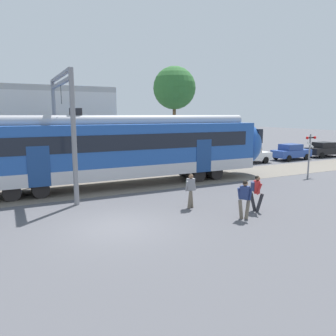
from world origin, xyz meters
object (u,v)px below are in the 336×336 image
object	(u,v)px
pedestrian_navy	(245,197)
crossing_signal	(310,148)
parked_car_black	(324,149)
parked_car_white	(249,155)
parked_car_blue	(291,152)
pedestrian_grey	(190,187)
pedestrian_red	(256,190)

from	to	relation	value
pedestrian_navy	crossing_signal	bearing A→B (deg)	28.63
parked_car_black	parked_car_white	bearing A→B (deg)	-179.72
parked_car_blue	pedestrian_grey	bearing A→B (deg)	-149.66
pedestrian_grey	pedestrian_red	world-z (taller)	same
pedestrian_grey	pedestrian_red	xyz separation A→B (m)	(2.38, -1.81, 0.00)
pedestrian_red	parked_car_white	distance (m)	15.39
pedestrian_grey	crossing_signal	xyz separation A→B (m)	(11.73, 3.31, 1.02)
parked_car_white	crossing_signal	size ratio (longest dim) A/B	1.33
pedestrian_navy	pedestrian_red	bearing A→B (deg)	28.20
parked_car_blue	parked_car_black	size ratio (longest dim) A/B	1.00
pedestrian_grey	parked_car_black	xyz separation A→B (m)	(22.07, 10.20, -0.21)
crossing_signal	pedestrian_red	bearing A→B (deg)	-151.31
pedestrian_navy	parked_car_blue	distance (m)	20.36
pedestrian_navy	parked_car_white	size ratio (longest dim) A/B	0.42
pedestrian_red	parked_car_white	bearing A→B (deg)	51.00
parked_car_white	pedestrian_red	bearing A→B (deg)	-129.00
pedestrian_grey	parked_car_blue	world-z (taller)	pedestrian_grey
pedestrian_grey	pedestrian_navy	bearing A→B (deg)	-63.92
parked_car_black	crossing_signal	bearing A→B (deg)	-146.31
pedestrian_navy	parked_car_black	size ratio (longest dim) A/B	0.41
parked_car_black	crossing_signal	world-z (taller)	crossing_signal
parked_car_black	pedestrian_red	bearing A→B (deg)	-148.62
parked_car_blue	parked_car_black	world-z (taller)	same
pedestrian_red	pedestrian_navy	bearing A→B (deg)	-151.80
parked_car_black	crossing_signal	xyz separation A→B (m)	(-10.34, -6.89, 1.23)
pedestrian_grey	parked_car_white	size ratio (longest dim) A/B	0.42
parked_car_white	parked_car_black	world-z (taller)	same
pedestrian_red	parked_car_white	xyz separation A→B (m)	(9.69, 11.96, -0.21)
parked_car_blue	parked_car_black	xyz separation A→B (m)	(4.83, 0.10, 0.00)
pedestrian_red	parked_car_white	size ratio (longest dim) A/B	0.42
pedestrian_navy	parked_car_white	distance (m)	16.63
pedestrian_red	crossing_signal	xyz separation A→B (m)	(9.36, 5.12, 1.02)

